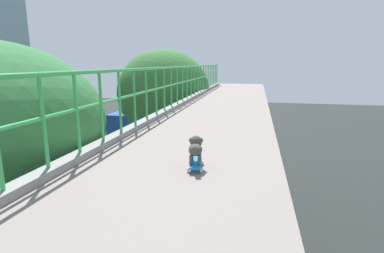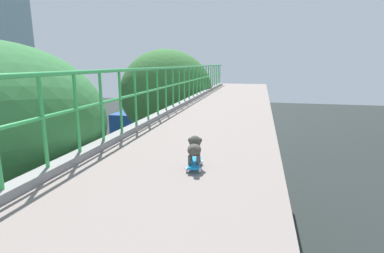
{
  "view_description": "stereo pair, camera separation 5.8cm",
  "coord_description": "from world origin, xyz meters",
  "px_view_note": "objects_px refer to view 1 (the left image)",
  "views": [
    {
      "loc": [
        2.02,
        0.05,
        7.65
      ],
      "look_at": [
        1.07,
        4.39,
        6.69
      ],
      "focal_mm": 27.64,
      "sensor_mm": 36.0,
      "label": 1
    },
    {
      "loc": [
        2.07,
        0.07,
        7.65
      ],
      "look_at": [
        1.07,
        4.39,
        6.69
      ],
      "focal_mm": 27.64,
      "sensor_mm": 36.0,
      "label": 2
    }
  ],
  "objects_px": {
    "car_yellow_cab_sixth": "(48,201)",
    "toy_skateboard": "(196,163)",
    "small_dog": "(196,147)",
    "city_bus": "(146,122)"
  },
  "relations": [
    {
      "from": "small_dog",
      "to": "toy_skateboard",
      "type": "bearing_deg",
      "value": -76.3
    },
    {
      "from": "car_yellow_cab_sixth",
      "to": "small_dog",
      "type": "bearing_deg",
      "value": -42.6
    },
    {
      "from": "toy_skateboard",
      "to": "small_dog",
      "type": "relative_size",
      "value": 1.21
    },
    {
      "from": "city_bus",
      "to": "small_dog",
      "type": "relative_size",
      "value": 30.54
    },
    {
      "from": "city_bus",
      "to": "small_dog",
      "type": "xyz_separation_m",
      "value": [
        9.77,
        -23.35,
        4.66
      ]
    },
    {
      "from": "small_dog",
      "to": "car_yellow_cab_sixth",
      "type": "bearing_deg",
      "value": 137.4
    },
    {
      "from": "toy_skateboard",
      "to": "small_dog",
      "type": "height_order",
      "value": "small_dog"
    },
    {
      "from": "city_bus",
      "to": "toy_skateboard",
      "type": "xyz_separation_m",
      "value": [
        9.78,
        -23.37,
        4.45
      ]
    },
    {
      "from": "city_bus",
      "to": "toy_skateboard",
      "type": "distance_m",
      "value": 25.72
    },
    {
      "from": "car_yellow_cab_sixth",
      "to": "toy_skateboard",
      "type": "height_order",
      "value": "toy_skateboard"
    }
  ]
}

